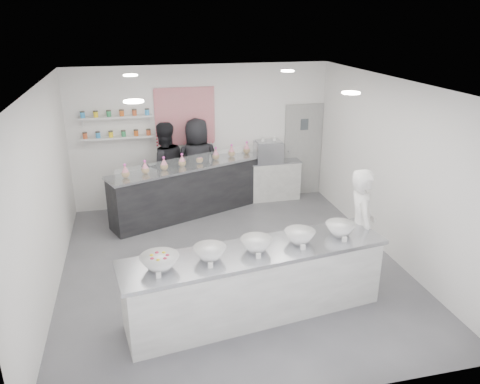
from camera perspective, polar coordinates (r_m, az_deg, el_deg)
The scene contains 26 objects.
floor at distance 7.92m, azimuth -0.95°, elevation -9.05°, with size 6.00×6.00×0.00m, color #515156.
ceiling at distance 6.93m, azimuth -1.10°, elevation 12.99°, with size 6.00×6.00×0.00m, color white.
back_wall at distance 10.12m, azimuth -4.65°, elevation 6.80°, with size 5.50×5.50×0.00m, color white.
left_wall at distance 7.26m, azimuth -22.74°, elevation -0.53°, with size 6.00×6.00×0.00m, color white.
right_wall at distance 8.28m, azimuth 17.93°, elevation 2.63°, with size 6.00×6.00×0.00m, color white.
back_door at distance 10.78m, azimuth 7.66°, elevation 5.08°, with size 0.88×0.04×2.10m, color gray.
pattern_panel at distance 9.95m, azimuth -6.72°, elevation 9.14°, with size 1.25×0.03×1.20m, color red.
jar_shelf_lower at distance 9.90m, azimuth -14.70°, elevation 6.46°, with size 1.45×0.22×0.04m, color silver.
jar_shelf_upper at distance 9.81m, azimuth -14.92°, elevation 8.83°, with size 1.45×0.22×0.04m, color silver.
preserve_jars at distance 9.82m, azimuth -14.85°, elevation 8.01°, with size 1.45×0.10×0.56m, color #C6572E, non-canonical shape.
downlight_0 at distance 5.79m, azimuth -12.84°, elevation 10.73°, with size 0.24×0.24×0.02m, color white.
downlight_1 at distance 6.45m, azimuth 13.37°, elevation 11.68°, with size 0.24×0.24×0.02m, color white.
downlight_2 at distance 8.37m, azimuth -13.21°, elevation 13.69°, with size 0.24×0.24×0.02m, color white.
downlight_3 at distance 8.84m, azimuth 5.82°, elevation 14.47°, with size 0.24×0.24×0.02m, color white.
prep_counter at distance 6.54m, azimuth 1.95°, elevation -10.98°, with size 3.67×0.83×1.00m, color #B0B0AB.
back_bar at distance 9.75m, azimuth -5.87°, elevation 0.29°, with size 3.49×0.64×1.08m, color black.
sneeze_guard at distance 9.27m, azimuth -5.09°, elevation 3.73°, with size 3.44×0.01×0.29m, color white.
espresso_ledge at distance 10.55m, azimuth 4.05°, elevation 1.44°, with size 1.21×0.38×0.90m, color #B0B0AB.
espresso_machine at distance 10.31m, azimuth 3.48°, elevation 4.91°, with size 0.59×0.41×0.45m, color #93969E.
cup_stacks at distance 10.27m, azimuth 2.48°, elevation 4.65°, with size 0.28×0.24×0.37m, color tan, non-canonical shape.
prep_bowls at distance 6.25m, azimuth 2.01°, elevation -6.41°, with size 3.03×0.53×0.17m, color white, non-canonical shape.
label_cards at distance 5.81m, azimuth 2.64°, elevation -9.26°, with size 2.66×0.04×0.07m, color white, non-canonical shape.
cookie_bags at distance 9.53m, azimuth -6.02°, elevation 4.10°, with size 2.95×0.15×0.27m, color pink, non-canonical shape.
woman_prep at distance 7.39m, azimuth 14.49°, elevation -4.07°, with size 0.67×0.44×1.83m, color white.
staff_left at distance 9.80m, azimuth -9.18°, elevation 2.88°, with size 0.94×0.73×1.93m, color black.
staff_right at distance 9.86m, azimuth -5.17°, elevation 3.30°, with size 0.97×0.63×1.98m, color black.
Camera 1 is at (-1.44, -6.71, 3.95)m, focal length 35.00 mm.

